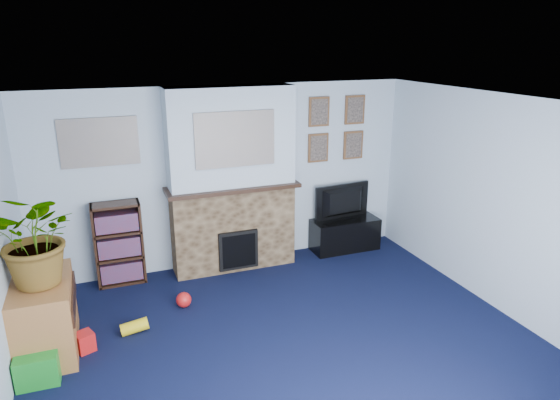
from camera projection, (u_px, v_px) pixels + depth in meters
name	position (u px, v px, depth m)	size (l,w,h in m)	color
floor	(291.00, 349.00, 4.97)	(5.00, 4.50, 0.01)	black
ceiling	(293.00, 106.00, 4.23)	(5.00, 4.50, 0.01)	white
wall_back	(228.00, 177.00, 6.60)	(5.00, 0.04, 2.40)	silver
wall_front	(454.00, 389.00, 2.60)	(5.00, 0.04, 2.40)	silver
wall_right	(504.00, 206.00, 5.44)	(0.04, 4.50, 2.40)	silver
chimney_breast	(232.00, 182.00, 6.42)	(1.72, 0.50, 2.40)	brown
collage_main	(235.00, 139.00, 6.05)	(1.00, 0.03, 0.68)	gray
collage_left	(99.00, 142.00, 5.88)	(0.90, 0.03, 0.58)	gray
portrait_tl	(319.00, 112.00, 6.78)	(0.30, 0.03, 0.40)	brown
portrait_tr	(355.00, 110.00, 6.96)	(0.30, 0.03, 0.40)	brown
portrait_bl	(318.00, 148.00, 6.93)	(0.30, 0.03, 0.40)	brown
portrait_br	(353.00, 145.00, 7.11)	(0.30, 0.03, 0.40)	brown
tv_stand	(345.00, 235.00, 7.27)	(0.97, 0.41, 0.46)	black
television	(345.00, 202.00, 7.13)	(0.87, 0.11, 0.50)	black
bookshelf	(119.00, 245.00, 6.19)	(0.58, 0.28, 1.05)	black
sideboard	(45.00, 318.00, 4.85)	(0.53, 0.96, 0.75)	#A06433
potted_plant	(37.00, 238.00, 4.56)	(0.84, 0.72, 0.93)	#26661E
mantel_clock	(225.00, 181.00, 6.33)	(0.11, 0.06, 0.15)	gold
mantel_candle	(255.00, 177.00, 6.47)	(0.05, 0.05, 0.15)	#B2BFC6
mantel_teddy	(194.00, 185.00, 6.20)	(0.12, 0.12, 0.12)	gray
mantel_can	(287.00, 176.00, 6.63)	(0.06, 0.06, 0.12)	red
green_crate	(38.00, 368.00, 4.46)	(0.36, 0.29, 0.29)	#198C26
toy_ball	(184.00, 300.00, 5.72)	(0.18, 0.18, 0.18)	red
toy_block	(85.00, 341.00, 4.91)	(0.16, 0.16, 0.20)	red
toy_tube	(135.00, 327.00, 5.22)	(0.13, 0.13, 0.28)	yellow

